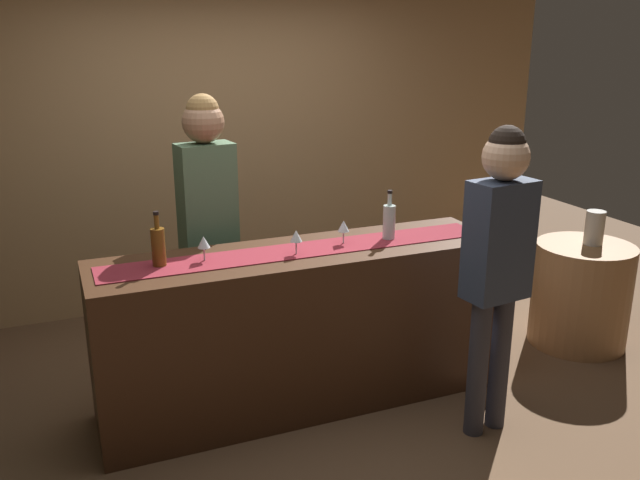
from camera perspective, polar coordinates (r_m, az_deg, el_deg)
ground_plane at (r=4.24m, az=-1.48°, el=-13.39°), size 10.00×10.00×0.00m
back_wall at (r=5.52m, az=-8.77°, el=9.63°), size 6.00×0.12×2.90m
bar_counter at (r=4.02m, az=-1.53°, el=-7.46°), size 2.40×0.60×0.96m
counter_runner_cloth at (r=3.84m, az=-1.59°, el=-0.86°), size 2.28×0.28×0.01m
wine_bottle_clear at (r=4.04m, az=5.88°, el=1.60°), size 0.07×0.07×0.30m
wine_bottle_amber at (r=3.65m, az=-13.57°, el=-0.51°), size 0.07×0.07×0.30m
wine_glass_near_customer at (r=3.93m, az=2.01°, el=1.12°), size 0.07×0.07×0.14m
wine_glass_mid_counter at (r=3.74m, az=-2.05°, el=0.28°), size 0.07×0.07×0.14m
wine_glass_far_end at (r=3.68m, az=-9.85°, el=-0.24°), size 0.07×0.07×0.14m
bartender at (r=4.22m, az=-9.55°, el=3.02°), size 0.36×0.25×1.82m
customer_sipping at (r=3.64m, az=14.90°, el=-0.84°), size 0.36×0.24×1.72m
round_side_table at (r=5.15m, az=21.26°, el=-4.33°), size 0.68×0.68×0.74m
vase_on_side_table at (r=5.04m, az=22.28°, el=0.97°), size 0.13×0.13×0.24m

